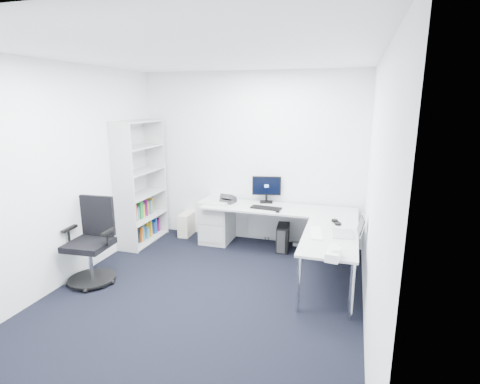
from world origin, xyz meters
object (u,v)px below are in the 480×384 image
(task_chair, at_px, (88,242))
(laptop, at_px, (343,225))
(monitor, at_px, (267,189))
(l_desk, at_px, (273,236))
(bookshelf, at_px, (140,183))

(task_chair, bearing_deg, laptop, 11.08)
(monitor, height_order, laptop, monitor)
(l_desk, distance_m, bookshelf, 2.27)
(bookshelf, xyz_separation_m, monitor, (1.93, 0.52, -0.09))
(l_desk, bearing_deg, laptop, -31.42)
(task_chair, height_order, monitor, monitor)
(bookshelf, relative_size, task_chair, 1.82)
(l_desk, xyz_separation_m, monitor, (-0.24, 0.57, 0.55))
(l_desk, xyz_separation_m, task_chair, (-2.04, -1.42, 0.20))
(task_chair, bearing_deg, bookshelf, 90.98)
(task_chair, distance_m, monitor, 2.70)
(bookshelf, distance_m, task_chair, 1.54)
(l_desk, bearing_deg, bookshelf, 178.68)
(laptop, bearing_deg, l_desk, 143.32)
(laptop, bearing_deg, bookshelf, 163.19)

